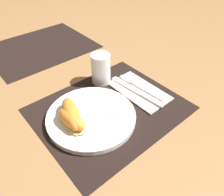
# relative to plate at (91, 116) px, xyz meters

# --- Properties ---
(ground_plane) EXTENTS (3.00, 3.00, 0.00)m
(ground_plane) POSITION_rel_plate_xyz_m (0.07, -0.00, -0.01)
(ground_plane) COLOR #A37547
(placemat) EXTENTS (0.42, 0.35, 0.00)m
(placemat) POSITION_rel_plate_xyz_m (0.07, -0.00, -0.01)
(placemat) COLOR black
(placemat) RESTS_ON ground_plane
(placemat_far) EXTENTS (0.42, 0.35, 0.00)m
(placemat_far) POSITION_rel_plate_xyz_m (0.09, 0.50, -0.01)
(placemat_far) COLOR black
(placemat_far) RESTS_ON ground_plane
(plate) EXTENTS (0.25, 0.25, 0.02)m
(plate) POSITION_rel_plate_xyz_m (0.00, 0.00, 0.00)
(plate) COLOR white
(plate) RESTS_ON placemat
(juice_glass) EXTENTS (0.06, 0.06, 0.10)m
(juice_glass) POSITION_rel_plate_xyz_m (0.13, 0.12, 0.04)
(juice_glass) COLOR silver
(juice_glass) RESTS_ON placemat
(napkin) EXTENTS (0.11, 0.20, 0.00)m
(napkin) POSITION_rel_plate_xyz_m (0.19, 0.00, -0.01)
(napkin) COLOR silver
(napkin) RESTS_ON placemat
(knife) EXTENTS (0.03, 0.21, 0.01)m
(knife) POSITION_rel_plate_xyz_m (0.18, -0.01, -0.00)
(knife) COLOR silver
(knife) RESTS_ON napkin
(spoon) EXTENTS (0.04, 0.19, 0.01)m
(spoon) POSITION_rel_plate_xyz_m (0.20, 0.04, -0.00)
(spoon) COLOR silver
(spoon) RESTS_ON napkin
(fork) EXTENTS (0.18, 0.09, 0.00)m
(fork) POSITION_rel_plate_xyz_m (-0.00, -0.01, 0.01)
(fork) COLOR silver
(fork) RESTS_ON plate
(citrus_wedge_0) EXTENTS (0.09, 0.14, 0.05)m
(citrus_wedge_0) POSITION_rel_plate_xyz_m (-0.05, 0.02, 0.03)
(citrus_wedge_0) COLOR #F4DB84
(citrus_wedge_0) RESTS_ON plate
(citrus_wedge_1) EXTENTS (0.06, 0.10, 0.04)m
(citrus_wedge_1) POSITION_rel_plate_xyz_m (-0.06, -0.00, 0.03)
(citrus_wedge_1) COLOR #F4DB84
(citrus_wedge_1) RESTS_ON plate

